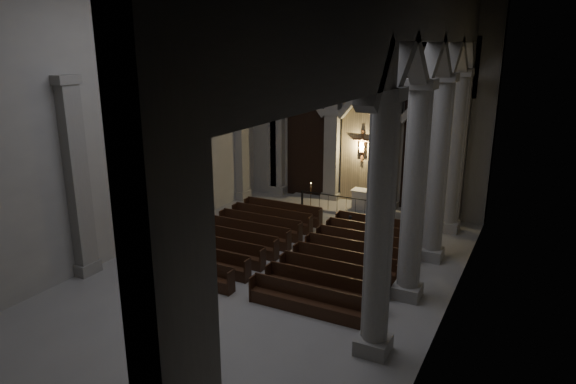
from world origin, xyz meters
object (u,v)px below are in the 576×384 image
object	(u,v)px
altar_rail	(346,203)
candle_stand_left	(311,201)
pews	(292,250)
worshipper	(350,226)
altar	(371,200)
candle_stand_right	(389,216)

from	to	relation	value
altar_rail	candle_stand_left	distance (m)	2.37
altar_rail	pews	size ratio (longest dim) A/B	0.55
worshipper	altar	bearing A→B (deg)	114.48
altar_rail	worshipper	size ratio (longest dim) A/B	5.08
pews	worshipper	distance (m)	3.84
candle_stand_right	pews	bearing A→B (deg)	-110.91
altar	pews	world-z (taller)	altar
candle_stand_left	altar_rail	bearing A→B (deg)	-8.65
altar_rail	pews	distance (m)	6.58
candle_stand_left	pews	size ratio (longest dim) A/B	0.15
candle_stand_right	pews	distance (m)	6.91
pews	candle_stand_left	bearing A→B (deg)	108.54
altar_rail	pews	world-z (taller)	altar_rail
altar	altar_rail	world-z (taller)	altar
altar	pews	distance (m)	7.79
altar_rail	worshipper	distance (m)	3.25
altar	worshipper	world-z (taller)	altar
altar_rail	candle_stand_left	world-z (taller)	candle_stand_left
worshipper	candle_stand_left	bearing A→B (deg)	157.72
candle_stand_left	candle_stand_right	size ratio (longest dim) A/B	1.09
candle_stand_right	worshipper	world-z (taller)	candle_stand_right
altar_rail	candle_stand_left	bearing A→B (deg)	171.35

